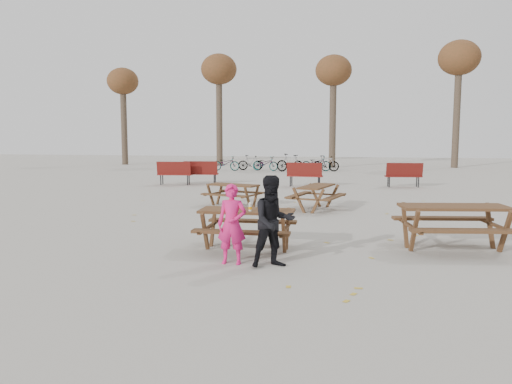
% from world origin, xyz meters
% --- Properties ---
extents(ground, '(80.00, 80.00, 0.00)m').
position_xyz_m(ground, '(0.00, 0.00, 0.00)').
color(ground, gray).
rests_on(ground, ground).
extents(main_picnic_table, '(1.80, 1.45, 0.78)m').
position_xyz_m(main_picnic_table, '(0.00, 0.00, 0.59)').
color(main_picnic_table, '#3D2816').
rests_on(main_picnic_table, ground).
extents(food_tray, '(0.18, 0.11, 0.03)m').
position_xyz_m(food_tray, '(0.34, -0.05, 0.79)').
color(food_tray, silver).
rests_on(food_tray, main_picnic_table).
extents(bread_roll, '(0.14, 0.06, 0.05)m').
position_xyz_m(bread_roll, '(0.34, -0.05, 0.83)').
color(bread_roll, tan).
rests_on(bread_roll, food_tray).
extents(soda_bottle, '(0.07, 0.07, 0.17)m').
position_xyz_m(soda_bottle, '(0.10, -0.17, 0.85)').
color(soda_bottle, silver).
rests_on(soda_bottle, main_picnic_table).
extents(child, '(0.50, 0.33, 1.38)m').
position_xyz_m(child, '(-0.04, -1.10, 0.69)').
color(child, '#DF1B6C').
rests_on(child, ground).
extents(adult, '(0.93, 0.86, 1.54)m').
position_xyz_m(adult, '(0.68, -1.19, 0.77)').
color(adult, black).
rests_on(adult, ground).
extents(picnic_table_east, '(2.20, 1.86, 0.86)m').
position_xyz_m(picnic_table_east, '(3.90, 0.66, 0.43)').
color(picnic_table_east, '#3D2816').
rests_on(picnic_table_east, ground).
extents(picnic_table_north, '(1.89, 1.69, 0.68)m').
position_xyz_m(picnic_table_north, '(-1.54, 5.65, 0.34)').
color(picnic_table_north, '#3D2816').
rests_on(picnic_table_north, ground).
extents(picnic_table_far, '(1.74, 1.97, 0.72)m').
position_xyz_m(picnic_table_far, '(1.03, 5.32, 0.36)').
color(picnic_table_far, '#3D2816').
rests_on(picnic_table_far, ground).
extents(park_bench_row, '(11.37, 1.38, 1.03)m').
position_xyz_m(park_bench_row, '(-1.37, 11.97, 0.52)').
color(park_bench_row, maroon).
rests_on(park_bench_row, ground).
extents(bicycle_row, '(7.70, 2.05, 1.06)m').
position_xyz_m(bicycle_row, '(-2.06, 20.52, 0.47)').
color(bicycle_row, black).
rests_on(bicycle_row, ground).
extents(tree_row, '(32.17, 3.52, 8.26)m').
position_xyz_m(tree_row, '(0.90, 25.15, 6.19)').
color(tree_row, '#382B21').
rests_on(tree_row, ground).
extents(fallen_leaves, '(11.00, 11.00, 0.01)m').
position_xyz_m(fallen_leaves, '(0.50, 2.50, 0.00)').
color(fallen_leaves, gold).
rests_on(fallen_leaves, ground).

